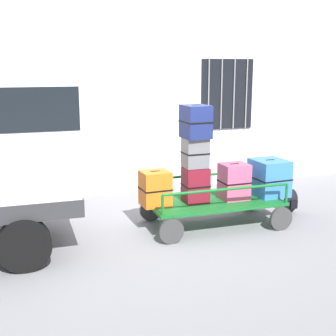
{
  "coord_description": "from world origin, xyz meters",
  "views": [
    {
      "loc": [
        -2.26,
        -6.74,
        2.62
      ],
      "look_at": [
        -0.07,
        -0.05,
        1.04
      ],
      "focal_mm": 48.99,
      "sensor_mm": 36.0,
      "label": 1
    }
  ],
  "objects_px": {
    "suitcase_midleft_top": "(196,122)",
    "suitcase_left_bottom": "(155,188)",
    "luggage_cart": "(214,204)",
    "suitcase_center_bottom": "(234,181)",
    "suitcase_midright_bottom": "(269,177)",
    "backpack": "(291,201)",
    "suitcase_midleft_bottom": "(195,185)",
    "suitcase_midleft_middle": "(195,153)"
  },
  "relations": [
    {
      "from": "suitcase_midleft_top",
      "to": "suitcase_left_bottom",
      "type": "bearing_deg",
      "value": -179.87
    },
    {
      "from": "suitcase_midleft_top",
      "to": "luggage_cart",
      "type": "bearing_deg",
      "value": -5.23
    },
    {
      "from": "suitcase_center_bottom",
      "to": "suitcase_midright_bottom",
      "type": "relative_size",
      "value": 0.95
    },
    {
      "from": "suitcase_center_bottom",
      "to": "backpack",
      "type": "bearing_deg",
      "value": 9.95
    },
    {
      "from": "luggage_cart",
      "to": "suitcase_center_bottom",
      "type": "bearing_deg",
      "value": -4.52
    },
    {
      "from": "suitcase_midleft_bottom",
      "to": "suitcase_midleft_middle",
      "type": "relative_size",
      "value": 1.2
    },
    {
      "from": "suitcase_midleft_middle",
      "to": "suitcase_midleft_bottom",
      "type": "bearing_deg",
      "value": -90.0
    },
    {
      "from": "suitcase_left_bottom",
      "to": "suitcase_midright_bottom",
      "type": "height_order",
      "value": "suitcase_midright_bottom"
    },
    {
      "from": "luggage_cart",
      "to": "suitcase_center_bottom",
      "type": "relative_size",
      "value": 3.75
    },
    {
      "from": "suitcase_left_bottom",
      "to": "suitcase_midleft_top",
      "type": "bearing_deg",
      "value": 0.13
    },
    {
      "from": "luggage_cart",
      "to": "suitcase_midleft_middle",
      "type": "height_order",
      "value": "suitcase_midleft_middle"
    },
    {
      "from": "luggage_cart",
      "to": "backpack",
      "type": "xyz_separation_m",
      "value": [
        1.6,
        0.2,
        -0.14
      ]
    },
    {
      "from": "suitcase_left_bottom",
      "to": "suitcase_midleft_bottom",
      "type": "relative_size",
      "value": 0.98
    },
    {
      "from": "suitcase_midleft_middle",
      "to": "suitcase_midleft_top",
      "type": "height_order",
      "value": "suitcase_midleft_top"
    },
    {
      "from": "suitcase_left_bottom",
      "to": "luggage_cart",
      "type": "bearing_deg",
      "value": -1.67
    },
    {
      "from": "suitcase_midleft_bottom",
      "to": "suitcase_center_bottom",
      "type": "bearing_deg",
      "value": -2.47
    },
    {
      "from": "suitcase_center_bottom",
      "to": "suitcase_midleft_top",
      "type": "bearing_deg",
      "value": 175.12
    },
    {
      "from": "suitcase_left_bottom",
      "to": "suitcase_center_bottom",
      "type": "distance_m",
      "value": 1.35
    },
    {
      "from": "suitcase_left_bottom",
      "to": "backpack",
      "type": "relative_size",
      "value": 1.27
    },
    {
      "from": "suitcase_midleft_top",
      "to": "backpack",
      "type": "distance_m",
      "value": 2.48
    },
    {
      "from": "suitcase_left_bottom",
      "to": "suitcase_midleft_bottom",
      "type": "xyz_separation_m",
      "value": [
        0.67,
        -0.03,
        0.01
      ]
    },
    {
      "from": "suitcase_midleft_middle",
      "to": "suitcase_midright_bottom",
      "type": "xyz_separation_m",
      "value": [
        1.35,
        -0.03,
        -0.5
      ]
    },
    {
      "from": "suitcase_left_bottom",
      "to": "suitcase_midleft_top",
      "type": "xyz_separation_m",
      "value": [
        0.67,
        0.0,
        1.03
      ]
    },
    {
      "from": "suitcase_midleft_middle",
      "to": "suitcase_center_bottom",
      "type": "bearing_deg",
      "value": -5.14
    },
    {
      "from": "suitcase_left_bottom",
      "to": "backpack",
      "type": "height_order",
      "value": "suitcase_left_bottom"
    },
    {
      "from": "luggage_cart",
      "to": "suitcase_midleft_top",
      "type": "relative_size",
      "value": 4.31
    },
    {
      "from": "luggage_cart",
      "to": "suitcase_midleft_bottom",
      "type": "height_order",
      "value": "suitcase_midleft_bottom"
    },
    {
      "from": "suitcase_midleft_middle",
      "to": "backpack",
      "type": "distance_m",
      "value": 2.2
    },
    {
      "from": "suitcase_left_bottom",
      "to": "suitcase_midright_bottom",
      "type": "distance_m",
      "value": 2.02
    },
    {
      "from": "suitcase_midleft_top",
      "to": "suitcase_midleft_bottom",
      "type": "bearing_deg",
      "value": -90.0
    },
    {
      "from": "suitcase_midleft_middle",
      "to": "suitcase_left_bottom",
      "type": "bearing_deg",
      "value": -179.61
    },
    {
      "from": "suitcase_midleft_middle",
      "to": "backpack",
      "type": "bearing_deg",
      "value": 4.75
    },
    {
      "from": "suitcase_midleft_bottom",
      "to": "suitcase_midright_bottom",
      "type": "relative_size",
      "value": 0.91
    },
    {
      "from": "suitcase_left_bottom",
      "to": "backpack",
      "type": "bearing_deg",
      "value": 3.63
    },
    {
      "from": "suitcase_midleft_top",
      "to": "backpack",
      "type": "relative_size",
      "value": 1.19
    },
    {
      "from": "suitcase_center_bottom",
      "to": "suitcase_midleft_middle",
      "type": "bearing_deg",
      "value": 174.86
    },
    {
      "from": "suitcase_center_bottom",
      "to": "suitcase_midright_bottom",
      "type": "bearing_deg",
      "value": 2.24
    },
    {
      "from": "suitcase_midright_bottom",
      "to": "backpack",
      "type": "relative_size",
      "value": 1.43
    },
    {
      "from": "suitcase_midleft_bottom",
      "to": "backpack",
      "type": "bearing_deg",
      "value": 5.68
    },
    {
      "from": "luggage_cart",
      "to": "suitcase_midleft_middle",
      "type": "bearing_deg",
      "value": 174.25
    },
    {
      "from": "suitcase_midright_bottom",
      "to": "suitcase_center_bottom",
      "type": "bearing_deg",
      "value": -177.76
    },
    {
      "from": "suitcase_midleft_bottom",
      "to": "suitcase_center_bottom",
      "type": "height_order",
      "value": "suitcase_center_bottom"
    }
  ]
}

